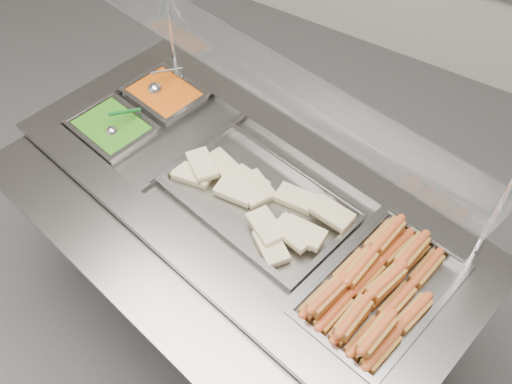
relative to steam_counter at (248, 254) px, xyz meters
The scene contains 12 objects.
ground 0.58m from the steam_counter, 94.24° to the right, with size 6.00×6.00×0.00m, color #515154.
steam_counter is the anchor object (origin of this frame).
tray_rail 0.59m from the steam_counter, 100.98° to the right, with size 1.66×0.63×0.05m.
sneeze_guard 0.77m from the steam_counter, 79.02° to the left, with size 1.53×0.55×0.40m.
pan_hotdogs 0.68m from the steam_counter, 10.98° to the right, with size 0.40×0.55×0.09m.
pan_wraps 0.39m from the steam_counter, 10.98° to the right, with size 0.68×0.48×0.06m.
pan_beans 0.71m from the steam_counter, 156.35° to the left, with size 0.31×0.27×0.09m.
pan_peas 0.71m from the steam_counter, behind, with size 0.31×0.27×0.09m.
hotdogs_in_buns 0.70m from the steam_counter, 12.51° to the right, with size 0.33×0.51×0.11m.
tortilla_wraps 0.42m from the steam_counter, 18.42° to the right, with size 0.66×0.34×0.06m.
ladle 0.76m from the steam_counter, 158.22° to the left, with size 0.07×0.18×0.12m.
serving_spoon 0.71m from the steam_counter, behind, with size 0.06×0.17×0.12m.
Camera 1 is at (0.73, -0.62, 2.34)m, focal length 40.00 mm.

